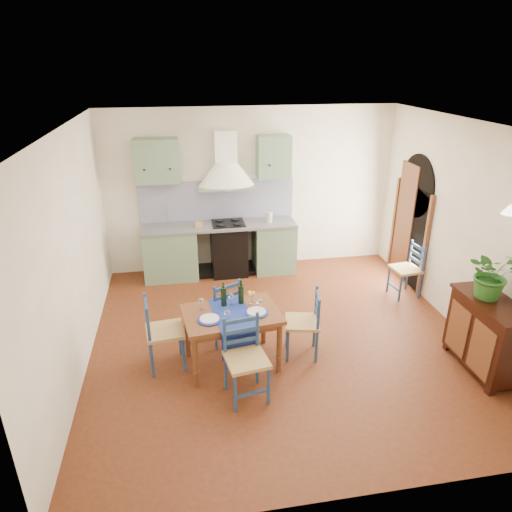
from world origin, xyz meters
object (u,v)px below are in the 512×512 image
at_px(sideboard, 487,333).
at_px(dining_table, 232,319).
at_px(chair_near, 246,359).
at_px(potted_plant, 492,274).

bearing_deg(sideboard, dining_table, 168.16).
height_order(dining_table, chair_near, dining_table).
xyz_separation_m(sideboard, potted_plant, (-0.02, 0.12, 0.73)).
bearing_deg(sideboard, chair_near, 179.63).
relative_size(chair_near, potted_plant, 1.56).
distance_m(dining_table, sideboard, 3.04).
xyz_separation_m(chair_near, potted_plant, (2.88, 0.10, 0.75)).
xyz_separation_m(dining_table, sideboard, (2.97, -0.62, -0.13)).
distance_m(dining_table, potted_plant, 3.05).
xyz_separation_m(chair_near, sideboard, (2.90, -0.02, 0.02)).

